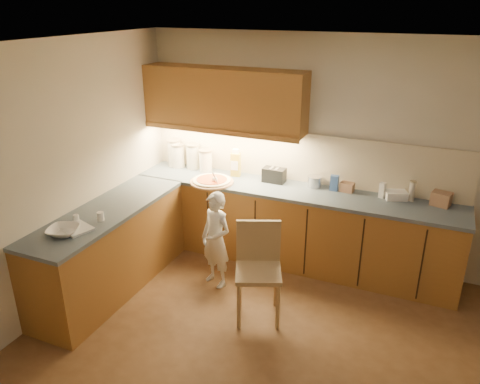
{
  "coord_description": "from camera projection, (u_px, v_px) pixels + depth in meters",
  "views": [
    {
      "loc": [
        1.04,
        -3.05,
        2.9
      ],
      "look_at": [
        -0.8,
        1.2,
        1.0
      ],
      "focal_mm": 35.0,
      "sensor_mm": 36.0,
      "label": 1
    }
  ],
  "objects": [
    {
      "name": "canister_a",
      "position": [
        174.0,
        153.0,
        5.98
      ],
      "size": [
        0.17,
        0.17,
        0.35
      ],
      "rotation": [
        0.0,
        0.0,
        -0.3
      ],
      "color": "beige",
      "rests_on": "l_counter"
    },
    {
      "name": "card_box_b",
      "position": [
        441.0,
        199.0,
        4.85
      ],
      "size": [
        0.22,
        0.19,
        0.15
      ],
      "primitive_type": "cube",
      "rotation": [
        0.0,
        0.0,
        -0.26
      ],
      "color": "#9D7354",
      "rests_on": "l_counter"
    },
    {
      "name": "backsplash",
      "position": [
        300.0,
        157.0,
        5.43
      ],
      "size": [
        3.75,
        0.02,
        0.58
      ],
      "primitive_type": "cube",
      "color": "beige",
      "rests_on": "l_counter"
    },
    {
      "name": "canister_d",
      "position": [
        206.0,
        160.0,
        5.8
      ],
      "size": [
        0.17,
        0.17,
        0.28
      ],
      "rotation": [
        0.0,
        0.0,
        0.06
      ],
      "color": "white",
      "rests_on": "l_counter"
    },
    {
      "name": "spice_jar_b",
      "position": [
        100.0,
        216.0,
        4.52
      ],
      "size": [
        0.07,
        0.07,
        0.09
      ],
      "primitive_type": "cylinder",
      "rotation": [
        0.0,
        0.0,
        -0.04
      ],
      "color": "white",
      "rests_on": "l_counter"
    },
    {
      "name": "oil_jug",
      "position": [
        236.0,
        164.0,
        5.64
      ],
      "size": [
        0.13,
        0.1,
        0.34
      ],
      "rotation": [
        0.0,
        0.0,
        0.17
      ],
      "color": "gold",
      "rests_on": "l_counter"
    },
    {
      "name": "upper_cabinets",
      "position": [
        224.0,
        99.0,
        5.38
      ],
      "size": [
        1.95,
        0.36,
        0.73
      ],
      "color": "#99642C",
      "rests_on": "ground"
    },
    {
      "name": "l_counter",
      "position": [
        232.0,
        233.0,
        5.29
      ],
      "size": [
        3.77,
        2.62,
        0.92
      ],
      "color": "#99642C",
      "rests_on": "ground"
    },
    {
      "name": "dough_cloth",
      "position": [
        76.0,
        228.0,
        4.36
      ],
      "size": [
        0.35,
        0.31,
        0.02
      ],
      "primitive_type": "cube",
      "rotation": [
        0.0,
        0.0,
        -0.33
      ],
      "color": "silver",
      "rests_on": "l_counter"
    },
    {
      "name": "blue_box",
      "position": [
        334.0,
        183.0,
        5.23
      ],
      "size": [
        0.09,
        0.06,
        0.18
      ],
      "primitive_type": "cube",
      "rotation": [
        0.0,
        0.0,
        -0.02
      ],
      "color": "#3658A2",
      "rests_on": "l_counter"
    },
    {
      "name": "room",
      "position": [
        275.0,
        180.0,
        3.43
      ],
      "size": [
        4.54,
        4.5,
        2.62
      ],
      "color": "brown",
      "rests_on": "ground"
    },
    {
      "name": "tall_jar",
      "position": [
        412.0,
        191.0,
        4.95
      ],
      "size": [
        0.07,
        0.07,
        0.22
      ],
      "rotation": [
        0.0,
        0.0,
        0.28
      ],
      "color": "beige",
      "rests_on": "l_counter"
    },
    {
      "name": "mixing_bowl",
      "position": [
        63.0,
        231.0,
        4.25
      ],
      "size": [
        0.35,
        0.35,
        0.07
      ],
      "primitive_type": "imported",
      "rotation": [
        0.0,
        0.0,
        0.3
      ],
      "color": "white",
      "rests_on": "l_counter"
    },
    {
      "name": "white_bottle",
      "position": [
        382.0,
        190.0,
        5.04
      ],
      "size": [
        0.07,
        0.07,
        0.17
      ],
      "primitive_type": "cube",
      "rotation": [
        0.0,
        0.0,
        -0.34
      ],
      "color": "white",
      "rests_on": "l_counter"
    },
    {
      "name": "card_box_a",
      "position": [
        347.0,
        187.0,
        5.21
      ],
      "size": [
        0.16,
        0.12,
        0.11
      ],
      "primitive_type": "cube",
      "rotation": [
        0.0,
        0.0,
        -0.11
      ],
      "color": "#AB7B5C",
      "rests_on": "l_counter"
    },
    {
      "name": "steel_pot",
      "position": [
        315.0,
        181.0,
        5.34
      ],
      "size": [
        0.17,
        0.17,
        0.13
      ],
      "color": "silver",
      "rests_on": "l_counter"
    },
    {
      "name": "pizza_on_board",
      "position": [
        212.0,
        181.0,
        5.47
      ],
      "size": [
        0.51,
        0.51,
        0.21
      ],
      "rotation": [
        0.0,
        0.0,
        0.07
      ],
      "color": "tan",
      "rests_on": "l_counter"
    },
    {
      "name": "wooden_chair",
      "position": [
        258.0,
        264.0,
        4.5
      ],
      "size": [
        0.56,
        0.56,
        0.96
      ],
      "rotation": [
        0.0,
        0.0,
        0.39
      ],
      "color": "tan",
      "rests_on": "ground"
    },
    {
      "name": "canister_c",
      "position": [
        193.0,
        156.0,
        5.89
      ],
      "size": [
        0.17,
        0.17,
        0.32
      ],
      "rotation": [
        0.0,
        0.0,
        0.06
      ],
      "color": "silver",
      "rests_on": "l_counter"
    },
    {
      "name": "toaster",
      "position": [
        274.0,
        175.0,
        5.48
      ],
      "size": [
        0.26,
        0.15,
        0.17
      ],
      "rotation": [
        0.0,
        0.0,
        -0.02
      ],
      "color": "black",
      "rests_on": "l_counter"
    },
    {
      "name": "child",
      "position": [
        216.0,
        240.0,
        4.98
      ],
      "size": [
        0.46,
        0.38,
        1.07
      ],
      "primitive_type": "imported",
      "rotation": [
        0.0,
        0.0,
        -0.37
      ],
      "color": "silver",
      "rests_on": "ground"
    },
    {
      "name": "canister_b",
      "position": [
        178.0,
        155.0,
        5.95
      ],
      "size": [
        0.17,
        0.17,
        0.3
      ],
      "rotation": [
        0.0,
        0.0,
        -0.12
      ],
      "color": "white",
      "rests_on": "l_counter"
    },
    {
      "name": "spice_jar_a",
      "position": [
        76.0,
        218.0,
        4.5
      ],
      "size": [
        0.06,
        0.06,
        0.07
      ],
      "primitive_type": "cylinder",
      "rotation": [
        0.0,
        0.0,
        -0.12
      ],
      "color": "white",
      "rests_on": "l_counter"
    },
    {
      "name": "flat_pack",
      "position": [
        396.0,
        195.0,
        5.02
      ],
      "size": [
        0.26,
        0.23,
        0.09
      ],
      "primitive_type": "cube",
      "rotation": [
        0.0,
        0.0,
        0.37
      ],
      "color": "white",
      "rests_on": "l_counter"
    }
  ]
}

